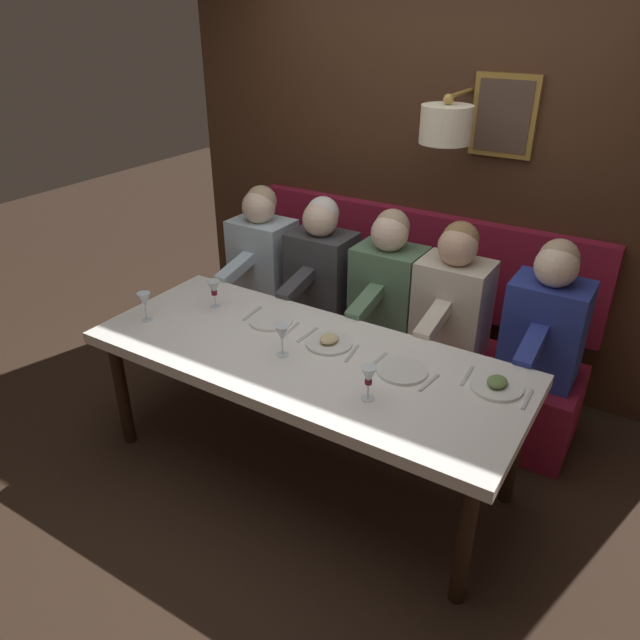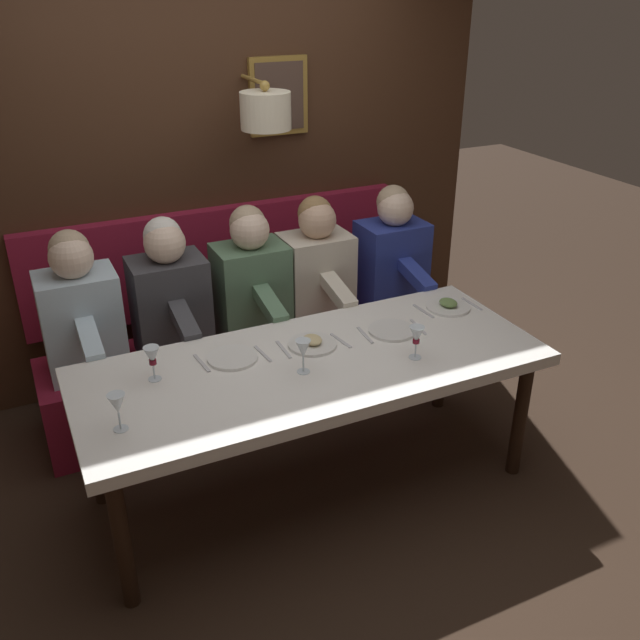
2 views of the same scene
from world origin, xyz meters
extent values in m
plane|color=#332319|center=(0.00, 0.00, 0.00)|extent=(12.00, 12.00, 0.00)
cube|color=white|center=(0.00, 0.00, 0.71)|extent=(0.90, 2.21, 0.06)
cylinder|color=black|center=(-0.35, -1.01, 0.34)|extent=(0.07, 0.07, 0.68)
cylinder|color=black|center=(-0.35, 1.01, 0.34)|extent=(0.07, 0.07, 0.68)
cylinder|color=black|center=(0.35, -1.01, 0.34)|extent=(0.07, 0.07, 0.68)
cylinder|color=black|center=(0.35, 1.01, 0.34)|extent=(0.07, 0.07, 0.68)
cube|color=maroon|center=(0.89, 0.00, 0.23)|extent=(0.52, 2.41, 0.45)
cube|color=#422819|center=(1.48, 0.00, 1.45)|extent=(0.10, 3.61, 2.90)
cube|color=maroon|center=(1.39, 0.00, 0.77)|extent=(0.10, 2.41, 0.64)
cube|color=olive|center=(1.42, -0.44, 1.72)|extent=(0.04, 0.36, 0.45)
cube|color=#4C382D|center=(1.40, -0.44, 1.72)|extent=(0.01, 0.30, 0.39)
cylinder|color=#A37F38|center=(1.25, -0.22, 1.84)|extent=(0.35, 0.02, 0.02)
cylinder|color=beige|center=(1.08, -0.22, 1.70)|extent=(0.28, 0.28, 0.20)
sphere|color=#A37F38|center=(1.08, -0.22, 1.83)|extent=(0.06, 0.06, 0.06)
cube|color=#283893|center=(0.89, -0.95, 0.73)|extent=(0.30, 0.40, 0.56)
sphere|color=beige|center=(0.87, -0.95, 1.11)|extent=(0.22, 0.22, 0.22)
sphere|color=tan|center=(0.90, -0.95, 1.14)|extent=(0.20, 0.20, 0.20)
cube|color=#283893|center=(0.60, -0.95, 0.77)|extent=(0.33, 0.09, 0.14)
cube|color=beige|center=(0.89, -0.43, 0.73)|extent=(0.30, 0.40, 0.56)
sphere|color=#D1A889|center=(0.87, -0.43, 1.11)|extent=(0.22, 0.22, 0.22)
sphere|color=#937047|center=(0.90, -0.43, 1.14)|extent=(0.20, 0.20, 0.20)
cube|color=beige|center=(0.60, -0.43, 0.77)|extent=(0.33, 0.09, 0.14)
cube|color=#567A5B|center=(0.89, -0.02, 0.73)|extent=(0.30, 0.40, 0.56)
sphere|color=beige|center=(0.87, -0.02, 1.11)|extent=(0.22, 0.22, 0.22)
sphere|color=tan|center=(0.90, -0.02, 1.14)|extent=(0.20, 0.20, 0.20)
cube|color=#567A5B|center=(0.60, -0.02, 0.77)|extent=(0.33, 0.09, 0.14)
cube|color=#3D3D42|center=(0.89, 0.45, 0.73)|extent=(0.30, 0.40, 0.56)
sphere|color=beige|center=(0.87, 0.45, 1.11)|extent=(0.22, 0.22, 0.22)
sphere|color=silver|center=(0.90, 0.45, 1.14)|extent=(0.20, 0.20, 0.20)
cube|color=#3D3D42|center=(0.60, 0.45, 0.77)|extent=(0.33, 0.09, 0.14)
cube|color=silver|center=(0.89, 0.92, 0.73)|extent=(0.30, 0.40, 0.56)
sphere|color=beige|center=(0.87, 0.92, 1.11)|extent=(0.22, 0.22, 0.22)
sphere|color=tan|center=(0.90, 0.92, 1.14)|extent=(0.20, 0.20, 0.20)
cube|color=silver|center=(0.60, 0.92, 0.77)|extent=(0.33, 0.09, 0.14)
cylinder|color=white|center=(0.18, 0.34, 0.75)|extent=(0.24, 0.24, 0.01)
cube|color=silver|center=(0.16, 0.19, 0.74)|extent=(0.17, 0.03, 0.01)
cube|color=silver|center=(0.20, 0.48, 0.74)|extent=(0.18, 0.03, 0.01)
cylinder|color=silver|center=(0.10, -0.49, 0.75)|extent=(0.24, 0.24, 0.01)
cube|color=silver|center=(0.08, -0.63, 0.74)|extent=(0.17, 0.03, 0.01)
cube|color=silver|center=(0.12, -0.34, 0.74)|extent=(0.18, 0.03, 0.01)
cylinder|color=silver|center=(0.14, -0.06, 0.75)|extent=(0.24, 0.24, 0.01)
ellipsoid|color=#D1BC84|center=(0.14, -0.06, 0.77)|extent=(0.11, 0.09, 0.04)
cube|color=silver|center=(0.12, -0.21, 0.74)|extent=(0.17, 0.04, 0.01)
cube|color=silver|center=(0.16, 0.08, 0.74)|extent=(0.18, 0.02, 0.01)
cylinder|color=white|center=(0.20, -0.91, 0.75)|extent=(0.24, 0.24, 0.01)
ellipsoid|color=#668447|center=(0.20, -0.91, 0.77)|extent=(0.11, 0.09, 0.04)
cube|color=silver|center=(0.18, -1.05, 0.74)|extent=(0.17, 0.02, 0.01)
cube|color=silver|center=(0.22, -0.76, 0.74)|extent=(0.18, 0.03, 0.01)
cylinder|color=silver|center=(-0.18, -0.45, 0.74)|extent=(0.06, 0.06, 0.00)
cylinder|color=silver|center=(-0.18, -0.45, 0.78)|extent=(0.01, 0.01, 0.07)
cone|color=silver|center=(-0.18, -0.45, 0.86)|extent=(0.07, 0.07, 0.08)
cylinder|color=maroon|center=(-0.18, -0.45, 0.83)|extent=(0.03, 0.03, 0.02)
cylinder|color=silver|center=(-0.07, 0.08, 0.74)|extent=(0.06, 0.06, 0.00)
cylinder|color=silver|center=(-0.07, 0.08, 0.78)|extent=(0.01, 0.01, 0.07)
cone|color=silver|center=(-0.07, 0.08, 0.86)|extent=(0.07, 0.07, 0.08)
cylinder|color=silver|center=(-0.16, 0.92, 0.74)|extent=(0.06, 0.06, 0.00)
cylinder|color=silver|center=(-0.16, 0.92, 0.78)|extent=(0.01, 0.01, 0.07)
cone|color=silver|center=(-0.16, 0.92, 0.86)|extent=(0.07, 0.07, 0.08)
cylinder|color=silver|center=(0.16, 0.71, 0.74)|extent=(0.06, 0.06, 0.00)
cylinder|color=silver|center=(0.16, 0.71, 0.78)|extent=(0.01, 0.01, 0.07)
cone|color=silver|center=(0.16, 0.71, 0.86)|extent=(0.07, 0.07, 0.08)
cylinder|color=maroon|center=(0.16, 0.71, 0.83)|extent=(0.03, 0.03, 0.02)
camera|label=1|loc=(-2.15, -1.43, 2.29)|focal=33.91mm
camera|label=2|loc=(-2.56, 1.18, 2.37)|focal=38.89mm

